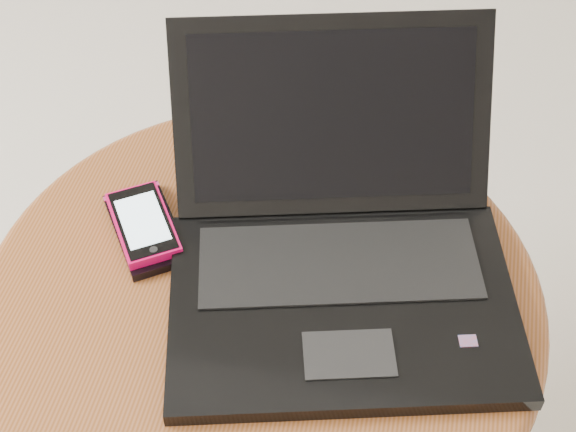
# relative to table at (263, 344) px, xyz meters

# --- Properties ---
(table) EXTENTS (0.57, 0.57, 0.45)m
(table) POSITION_rel_table_xyz_m (0.00, 0.00, 0.00)
(table) COLOR #612D17
(table) RESTS_ON ground
(laptop) EXTENTS (0.40, 0.41, 0.19)m
(laptop) POSITION_rel_table_xyz_m (0.07, 0.04, 0.13)
(laptop) COLOR black
(laptop) RESTS_ON table
(phone_black) EXTENTS (0.12, 0.13, 0.01)m
(phone_black) POSITION_rel_table_xyz_m (-0.13, 0.05, 0.10)
(phone_black) COLOR black
(phone_black) RESTS_ON table
(phone_pink) EXTENTS (0.10, 0.12, 0.01)m
(phone_pink) POSITION_rel_table_xyz_m (-0.13, 0.05, 0.11)
(phone_pink) COLOR #D90751
(phone_pink) RESTS_ON phone_black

